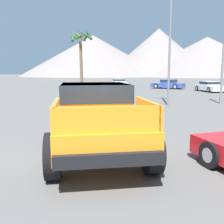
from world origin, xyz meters
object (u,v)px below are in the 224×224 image
at_px(parked_car_white, 210,86).
at_px(parked_car_silver, 119,83).
at_px(parked_car_blue, 168,84).
at_px(palm_tree_tall, 81,44).
at_px(orange_pickup_truck, 96,114).
at_px(street_lamp_post, 170,27).

xyz_separation_m(parked_car_white, parked_car_silver, (-12.50, 4.16, 0.02)).
height_order(parked_car_white, parked_car_blue, parked_car_blue).
bearing_deg(palm_tree_tall, orange_pickup_truck, -60.02).
distance_m(parked_car_white, street_lamp_post, 14.82).
bearing_deg(orange_pickup_truck, street_lamp_post, 59.18).
distance_m(orange_pickup_truck, parked_car_white, 24.93).
xyz_separation_m(street_lamp_post, palm_tree_tall, (-13.39, 12.47, 0.60)).
relative_size(parked_car_silver, palm_tree_tall, 0.64).
xyz_separation_m(parked_car_silver, palm_tree_tall, (-2.90, -5.70, 4.98)).
relative_size(orange_pickup_truck, palm_tree_tall, 0.70).
bearing_deg(parked_car_white, parked_car_blue, -64.04).
bearing_deg(street_lamp_post, parked_car_blue, 100.65).
distance_m(street_lamp_post, palm_tree_tall, 18.31).
xyz_separation_m(orange_pickup_truck, street_lamp_post, (-0.06, 10.83, 3.90)).
distance_m(parked_car_silver, parked_car_blue, 7.25).
height_order(parked_car_white, palm_tree_tall, palm_tree_tall).
bearing_deg(orange_pickup_truck, parked_car_silver, 78.86).
relative_size(orange_pickup_truck, parked_car_white, 1.13).
bearing_deg(street_lamp_post, palm_tree_tall, 137.03).
relative_size(parked_car_white, parked_car_blue, 1.04).
bearing_deg(parked_car_blue, palm_tree_tall, 125.78).
distance_m(parked_car_silver, palm_tree_tall, 8.11).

